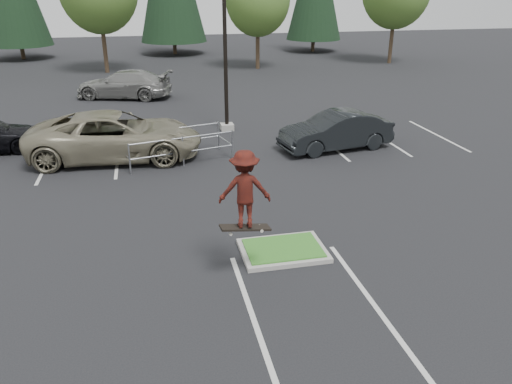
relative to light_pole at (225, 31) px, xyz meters
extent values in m
plane|color=black|center=(-0.50, -12.00, -4.56)|extent=(120.00, 120.00, 0.00)
cube|color=#A09D95|center=(-0.50, -12.00, -4.50)|extent=(2.20, 1.60, 0.12)
cube|color=#2A6620|center=(-0.50, -12.00, -4.42)|extent=(1.95, 1.35, 0.05)
cube|color=beige|center=(-5.00, -3.00, -4.56)|extent=(0.12, 5.20, 0.01)
cube|color=beige|center=(-7.70, -3.00, -4.56)|extent=(0.12, 5.20, 0.01)
cube|color=beige|center=(4.00, -3.00, -4.56)|extent=(0.12, 5.20, 0.01)
cube|color=beige|center=(6.70, -3.00, -4.56)|extent=(0.12, 5.20, 0.01)
cube|color=beige|center=(9.40, -3.00, -4.56)|extent=(0.12, 5.20, 0.01)
cube|color=beige|center=(-1.85, -15.00, -4.56)|extent=(0.12, 6.00, 0.01)
cube|color=beige|center=(0.85, -15.00, -4.56)|extent=(0.12, 6.00, 0.01)
cube|color=#A09D95|center=(0.00, 0.00, -4.41)|extent=(0.60, 0.60, 0.30)
cylinder|color=black|center=(0.00, 0.00, 0.44)|extent=(0.18, 0.18, 10.00)
cylinder|color=#38281C|center=(-6.50, 18.50, -2.81)|extent=(0.32, 0.32, 3.50)
cylinder|color=#38281C|center=(5.50, 17.80, -3.04)|extent=(0.32, 0.32, 3.04)
sphere|color=#336A27|center=(6.10, 17.50, 0.24)|extent=(3.20, 3.20, 3.20)
sphere|color=#336A27|center=(5.00, 18.20, 0.40)|extent=(3.52, 3.52, 3.52)
cylinder|color=#38281C|center=(17.50, 18.30, -2.85)|extent=(0.32, 0.32, 3.42)
cylinder|color=#38281C|center=(-14.50, 28.00, -3.96)|extent=(0.36, 0.36, 1.20)
cylinder|color=#38281C|center=(-0.50, 28.50, -3.96)|extent=(0.36, 0.36, 1.20)
cylinder|color=#38281C|center=(13.50, 27.50, -3.96)|extent=(0.36, 0.36, 1.20)
cylinder|color=#989BA0|center=(-4.46, -5.17, -3.97)|extent=(0.06, 0.06, 1.18)
cylinder|color=#989BA0|center=(-4.79, -3.78, -3.97)|extent=(0.06, 0.06, 1.18)
cylinder|color=#989BA0|center=(-2.47, -4.70, -3.97)|extent=(0.06, 0.06, 1.18)
cylinder|color=#989BA0|center=(-2.80, -3.30, -3.97)|extent=(0.06, 0.06, 1.18)
cylinder|color=#989BA0|center=(-0.48, -4.22, -3.97)|extent=(0.06, 0.06, 1.18)
cylinder|color=#989BA0|center=(-0.82, -2.83, -3.97)|extent=(0.06, 0.06, 1.18)
cylinder|color=#989BA0|center=(-2.47, -4.70, -4.00)|extent=(3.99, 1.01, 0.05)
cylinder|color=#989BA0|center=(-2.47, -4.70, -3.43)|extent=(3.99, 1.01, 0.05)
cylinder|color=#989BA0|center=(-2.80, -3.30, -4.00)|extent=(3.99, 1.01, 0.05)
cylinder|color=#989BA0|center=(-2.80, -3.30, -3.43)|extent=(3.99, 1.01, 0.05)
cube|color=#989BA0|center=(-3.23, -4.14, -3.82)|extent=(0.97, 0.72, 0.49)
cube|color=black|center=(-1.70, -13.00, -3.20)|extent=(1.20, 0.44, 0.22)
cylinder|color=beige|center=(-2.06, -13.12, -3.26)|extent=(0.07, 0.04, 0.07)
cylinder|color=beige|center=(-2.06, -12.88, -3.26)|extent=(0.07, 0.04, 0.07)
cylinder|color=beige|center=(-1.34, -13.12, -3.26)|extent=(0.07, 0.04, 0.07)
cylinder|color=beige|center=(-1.34, -12.88, -3.26)|extent=(0.07, 0.04, 0.07)
imported|color=maroon|center=(-1.70, -13.00, -2.24)|extent=(1.24, 0.81, 1.81)
imported|color=gray|center=(-5.00, -3.18, -3.62)|extent=(6.96, 3.65, 1.87)
imported|color=black|center=(4.00, -3.92, -3.77)|extent=(4.99, 2.44, 1.58)
imported|color=gray|center=(-4.85, 8.49, -3.73)|extent=(6.18, 4.01, 1.66)
camera|label=1|loc=(-3.67, -23.03, 1.98)|focal=35.00mm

